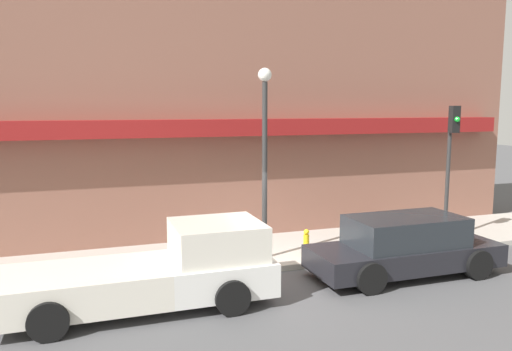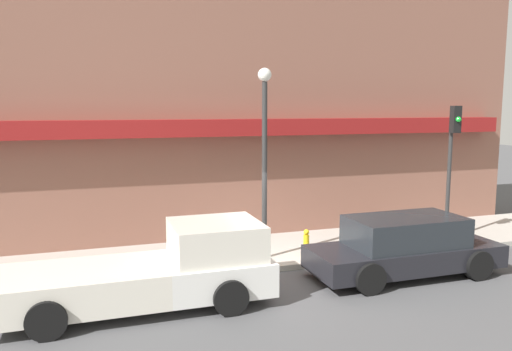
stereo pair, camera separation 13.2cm
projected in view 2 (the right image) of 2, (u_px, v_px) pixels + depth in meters
The scene contains 8 objects.
ground_plane at pixel (285, 271), 12.88m from camera, with size 80.00×80.00×0.00m, color #4C4C4F.
sidewalk at pixel (264, 252), 14.37m from camera, with size 36.00×3.21×0.15m.
building at pixel (233, 101), 16.67m from camera, with size 19.80×3.80×9.30m.
pickup_truck at pixel (158, 271), 10.55m from camera, with size 5.59×2.15×1.73m.
parked_car at pixel (405, 247), 12.49m from camera, with size 4.89×1.98×1.50m.
fire_hydrant at pixel (306, 243), 13.70m from camera, with size 0.16×0.16×0.74m.
street_lamp at pixel (265, 140), 13.12m from camera, with size 0.36×0.36×5.07m.
traffic_light at pixel (452, 150), 14.95m from camera, with size 0.28×0.42×4.10m.
Camera 2 is at (-4.65, -11.54, 4.20)m, focal length 35.00 mm.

